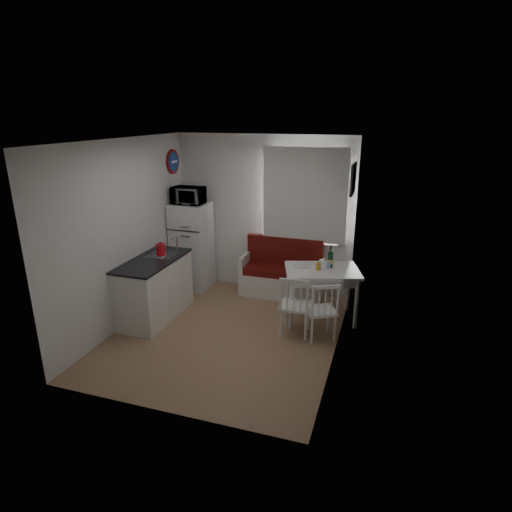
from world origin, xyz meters
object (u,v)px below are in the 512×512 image
(chair_right, at_px, (320,306))
(microwave, at_px, (188,195))
(bench, at_px, (282,277))
(wine_bottle, at_px, (330,257))
(kettle, at_px, (161,250))
(kitchen_counter, at_px, (155,288))
(dining_table, at_px, (322,275))
(fridge, at_px, (192,246))
(chair_left, at_px, (294,300))

(chair_right, relative_size, microwave, 1.03)
(bench, distance_m, wine_bottle, 1.21)
(kettle, bearing_deg, kitchen_counter, -106.88)
(bench, bearing_deg, chair_right, -57.17)
(dining_table, distance_m, microwave, 2.57)
(dining_table, bearing_deg, wine_bottle, 29.65)
(bench, bearing_deg, dining_table, -41.40)
(bench, distance_m, dining_table, 1.09)
(chair_right, bearing_deg, kitchen_counter, 153.28)
(dining_table, height_order, fridge, fridge)
(bench, xyz_separation_m, microwave, (-1.57, -0.16, 1.30))
(chair_right, relative_size, fridge, 0.35)
(fridge, xyz_separation_m, wine_bottle, (2.43, -0.46, 0.20))
(bench, relative_size, fridge, 0.91)
(dining_table, xyz_separation_m, wine_bottle, (0.09, 0.10, 0.25))
(chair_left, height_order, microwave, microwave)
(dining_table, bearing_deg, kettle, 175.23)
(chair_right, distance_m, fridge, 2.73)
(bench, relative_size, dining_table, 1.11)
(fridge, bearing_deg, microwave, -90.00)
(dining_table, xyz_separation_m, chair_right, (0.09, -0.66, -0.18))
(kitchen_counter, xyz_separation_m, chair_left, (2.11, 0.02, 0.09))
(bench, height_order, fridge, fridge)
(chair_right, xyz_separation_m, kettle, (-2.40, 0.14, 0.50))
(microwave, bearing_deg, wine_bottle, -9.64)
(dining_table, bearing_deg, kitchen_counter, 178.70)
(chair_right, distance_m, wine_bottle, 0.87)
(kitchen_counter, height_order, wine_bottle, kitchen_counter)
(microwave, relative_size, wine_bottle, 1.53)
(kettle, distance_m, wine_bottle, 2.48)
(microwave, bearing_deg, kettle, -88.33)
(bench, xyz_separation_m, kettle, (-1.54, -1.19, 0.69))
(bench, bearing_deg, kitchen_counter, -139.59)
(kitchen_counter, height_order, kettle, kitchen_counter)
(fridge, height_order, wine_bottle, fridge)
(wine_bottle, bearing_deg, bench, 146.21)
(chair_left, xyz_separation_m, fridge, (-2.09, 1.22, 0.20))
(kitchen_counter, bearing_deg, bench, 40.41)
(bench, height_order, wine_bottle, wine_bottle)
(kettle, bearing_deg, fridge, 91.59)
(kitchen_counter, xyz_separation_m, kettle, (0.05, 0.16, 0.55))
(bench, height_order, chair_right, bench)
(fridge, distance_m, kettle, 1.11)
(kitchen_counter, bearing_deg, wine_bottle, 17.70)
(microwave, relative_size, kettle, 2.34)
(wine_bottle, bearing_deg, dining_table, -132.91)
(wine_bottle, bearing_deg, kitchen_counter, -162.30)
(bench, distance_m, kettle, 2.07)
(kettle, bearing_deg, wine_bottle, 14.45)
(bench, xyz_separation_m, fridge, (-1.57, -0.11, 0.42))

